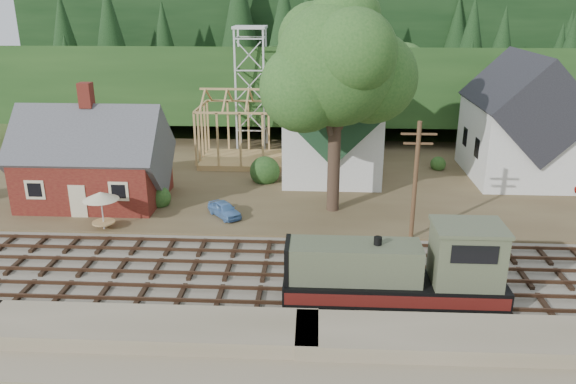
{
  "coord_description": "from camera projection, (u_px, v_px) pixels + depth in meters",
  "views": [
    {
      "loc": [
        0.82,
        -28.74,
        15.17
      ],
      "look_at": [
        -1.08,
        6.0,
        3.0
      ],
      "focal_mm": 35.0,
      "sensor_mm": 36.0,
      "label": 1
    }
  ],
  "objects": [
    {
      "name": "car_blue",
      "position": [
        224.0,
        209.0,
        39.88
      ],
      "size": [
        2.99,
        3.28,
        1.08
      ],
      "primitive_type": "imported",
      "rotation": [
        0.0,
        0.0,
        0.67
      ],
      "color": "#6092CE",
      "rests_on": "village_flat"
    },
    {
      "name": "big_tree",
      "position": [
        339.0,
        73.0,
        38.15
      ],
      "size": [
        10.9,
        8.4,
        14.7
      ],
      "color": "#38281E",
      "rests_on": "village_flat"
    },
    {
      "name": "telegraph_pole_near",
      "position": [
        415.0,
        180.0,
        35.27
      ],
      "size": [
        2.2,
        0.28,
        8.0
      ],
      "color": "#4C331E",
      "rests_on": "ground"
    },
    {
      "name": "hillside",
      "position": [
        312.0,
        122.0,
        71.72
      ],
      "size": [
        70.0,
        28.96,
        12.74
      ],
      "primitive_type": "cube",
      "rotation": [
        -0.17,
        0.0,
        0.0
      ],
      "color": "#1E3F19",
      "rests_on": "ground"
    },
    {
      "name": "timber_frame",
      "position": [
        245.0,
        132.0,
        52.1
      ],
      "size": [
        8.2,
        6.2,
        6.99
      ],
      "color": "tan",
      "rests_on": "village_flat"
    },
    {
      "name": "church",
      "position": [
        332.0,
        117.0,
        48.87
      ],
      "size": [
        8.4,
        15.17,
        13.0
      ],
      "color": "silver",
      "rests_on": "village_flat"
    },
    {
      "name": "depot",
      "position": [
        94.0,
        164.0,
        42.26
      ],
      "size": [
        10.8,
        7.41,
        9.0
      ],
      "color": "#531313",
      "rests_on": "village_flat"
    },
    {
      "name": "patio_set",
      "position": [
        101.0,
        198.0,
        37.17
      ],
      "size": [
        2.37,
        2.37,
        2.64
      ],
      "color": "silver",
      "rests_on": "village_flat"
    },
    {
      "name": "locomotive",
      "position": [
        403.0,
        272.0,
        28.38
      ],
      "size": [
        11.04,
        2.76,
        4.45
      ],
      "color": "black",
      "rests_on": "railroad_bed"
    },
    {
      "name": "farmhouse",
      "position": [
        521.0,
        125.0,
        47.51
      ],
      "size": [
        8.4,
        10.8,
        10.6
      ],
      "color": "silver",
      "rests_on": "village_flat"
    },
    {
      "name": "embankment",
      "position": [
        295.0,
        369.0,
        24.12
      ],
      "size": [
        64.0,
        5.0,
        1.6
      ],
      "primitive_type": "cube",
      "color": "#7F7259",
      "rests_on": "ground"
    },
    {
      "name": "lattice_tower",
      "position": [
        251.0,
        51.0,
        55.52
      ],
      "size": [
        3.2,
        3.2,
        12.12
      ],
      "color": "silver",
      "rests_on": "village_flat"
    },
    {
      "name": "ridge",
      "position": [
        313.0,
        100.0,
        86.8
      ],
      "size": [
        80.0,
        20.0,
        12.0
      ],
      "primitive_type": "cube",
      "color": "black",
      "rests_on": "ground"
    },
    {
      "name": "village_flat",
      "position": [
        308.0,
        178.0,
        49.05
      ],
      "size": [
        64.0,
        26.0,
        0.3
      ],
      "primitive_type": "cube",
      "color": "brown",
      "rests_on": "ground"
    },
    {
      "name": "ground",
      "position": [
        301.0,
        276.0,
        32.13
      ],
      "size": [
        140.0,
        140.0,
        0.0
      ],
      "primitive_type": "plane",
      "color": "#384C1E",
      "rests_on": "ground"
    },
    {
      "name": "railroad_bed",
      "position": [
        301.0,
        275.0,
        32.11
      ],
      "size": [
        64.0,
        11.0,
        0.16
      ],
      "primitive_type": "cube",
      "color": "#726B5B",
      "rests_on": "ground"
    }
  ]
}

